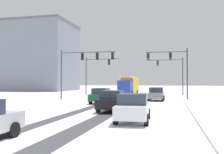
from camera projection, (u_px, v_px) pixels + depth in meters
name	position (u px, v px, depth m)	size (l,w,h in m)	color
wheel_track_left_lane	(115.00, 110.00, 20.18)	(1.19, 33.20, 0.01)	#424247
wheel_track_right_lane	(84.00, 110.00, 20.78)	(0.95, 33.20, 0.01)	#424247
sidewalk_kerb_right	(223.00, 115.00, 16.96)	(4.00, 33.20, 0.12)	white
traffic_signal_near_right	(173.00, 64.00, 31.92)	(5.20, 0.47, 6.50)	#47474C
traffic_signal_near_left	(83.00, 62.00, 32.68)	(7.35, 0.50, 6.50)	#47474C
traffic_signal_far_right	(173.00, 69.00, 43.66)	(6.14, 0.38, 6.50)	#47474C
traffic_signal_far_left	(95.00, 69.00, 42.61)	(5.87, 0.38, 6.50)	#47474C
car_grey_lead	(156.00, 94.00, 30.71)	(1.90, 4.13, 1.62)	slate
car_dark_green_second	(101.00, 96.00, 27.01)	(1.85, 4.11, 1.62)	#194C2D
car_black_third	(113.00, 101.00, 19.65)	(1.84, 4.10, 1.62)	black
car_white_fourth	(133.00, 107.00, 14.51)	(1.98, 4.17, 1.62)	silver
bus_oncoming	(129.00, 83.00, 54.66)	(2.92, 11.07, 3.38)	silver
box_truck_delivery	(129.00, 86.00, 43.65)	(2.58, 7.50, 3.02)	#233899
office_building_far_left_block	(36.00, 57.00, 66.77)	(19.53, 14.89, 17.72)	gray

